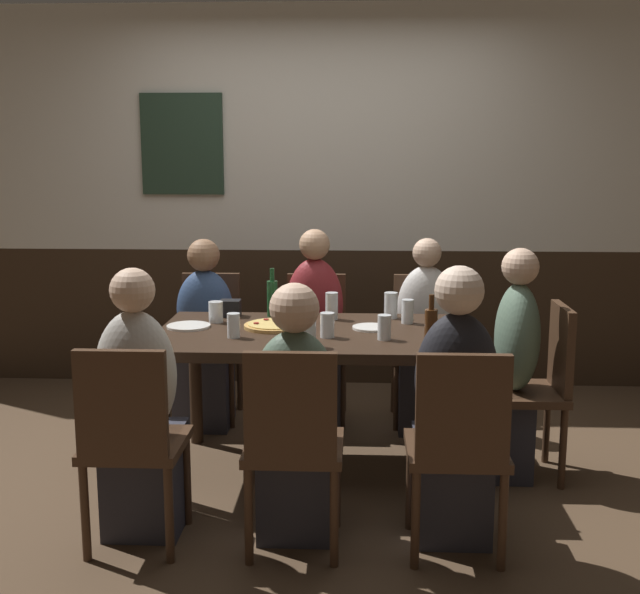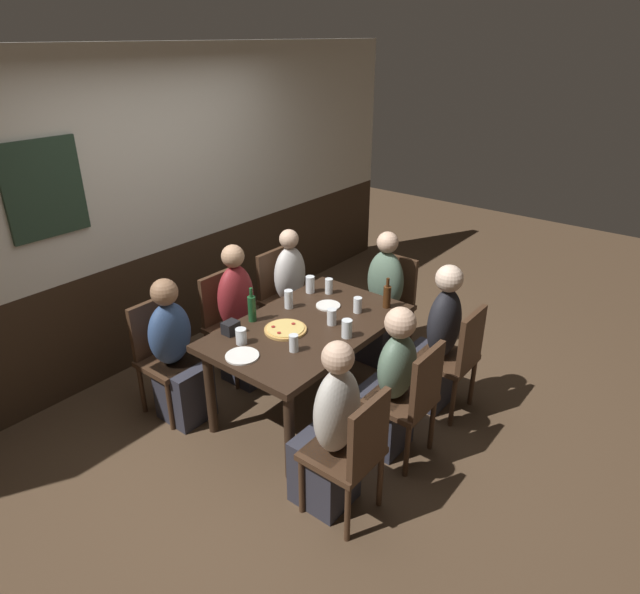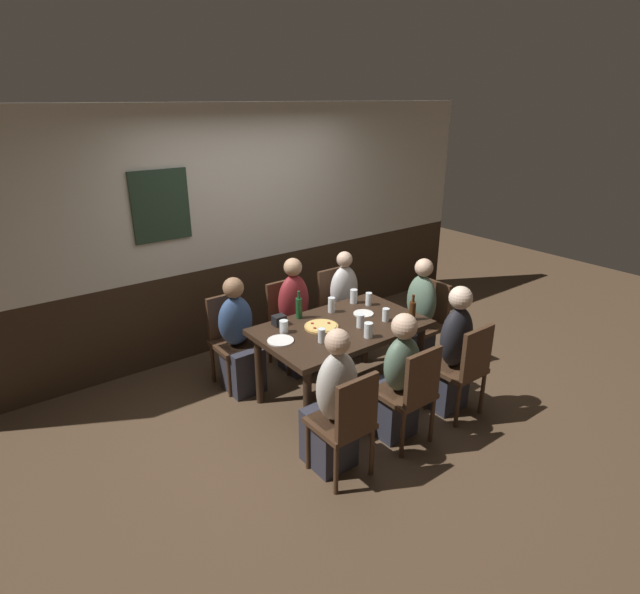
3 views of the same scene
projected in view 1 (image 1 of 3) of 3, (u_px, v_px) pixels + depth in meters
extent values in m
plane|color=#4C3826|center=(307.00, 470.00, 4.15)|extent=(12.00, 12.00, 0.00)
cube|color=#332316|center=(321.00, 316.00, 5.69)|extent=(6.40, 0.10, 0.95)
cube|color=beige|center=(321.00, 129.00, 5.46)|extent=(6.40, 0.10, 1.65)
cube|color=#233828|center=(182.00, 144.00, 5.45)|extent=(0.56, 0.03, 0.68)
cube|color=black|center=(307.00, 336.00, 4.03)|extent=(1.50, 0.91, 0.05)
cylinder|color=black|center=(164.00, 430.00, 3.75)|extent=(0.07, 0.07, 0.69)
cylinder|color=black|center=(442.00, 434.00, 3.69)|extent=(0.07, 0.07, 0.69)
cylinder|color=black|center=(196.00, 384.00, 4.49)|extent=(0.07, 0.07, 0.69)
cylinder|color=black|center=(428.00, 387.00, 4.43)|extent=(0.07, 0.07, 0.69)
cube|color=#422B1C|center=(294.00, 447.00, 3.29)|extent=(0.40, 0.40, 0.04)
cube|color=#422B1C|center=(290.00, 406.00, 3.07)|extent=(0.36, 0.04, 0.43)
cylinder|color=#422B1C|center=(259.00, 481.00, 3.51)|extent=(0.04, 0.04, 0.41)
cylinder|color=#422B1C|center=(337.00, 483.00, 3.49)|extent=(0.04, 0.04, 0.41)
cylinder|color=#422B1C|center=(249.00, 516.00, 3.18)|extent=(0.04, 0.04, 0.41)
cylinder|color=#422B1C|center=(334.00, 518.00, 3.16)|extent=(0.04, 0.04, 0.41)
cube|color=#422B1C|center=(523.00, 393.00, 4.03)|extent=(0.40, 0.40, 0.04)
cube|color=#422B1C|center=(561.00, 348.00, 3.98)|extent=(0.04, 0.36, 0.43)
cylinder|color=#422B1C|center=(492.00, 448.00, 3.91)|extent=(0.04, 0.04, 0.41)
cylinder|color=#422B1C|center=(482.00, 424.00, 4.24)|extent=(0.04, 0.04, 0.41)
cylinder|color=#422B1C|center=(563.00, 449.00, 3.89)|extent=(0.04, 0.04, 0.41)
cylinder|color=#422B1C|center=(547.00, 425.00, 4.23)|extent=(0.04, 0.04, 0.41)
cube|color=#422B1C|center=(424.00, 353.00, 4.83)|extent=(0.40, 0.40, 0.04)
cube|color=#422B1C|center=(423.00, 309.00, 4.96)|extent=(0.36, 0.04, 0.43)
cylinder|color=#422B1C|center=(455.00, 398.00, 4.70)|extent=(0.04, 0.04, 0.41)
cylinder|color=#422B1C|center=(396.00, 397.00, 4.71)|extent=(0.04, 0.04, 0.41)
cylinder|color=#422B1C|center=(448.00, 381.00, 5.03)|extent=(0.04, 0.04, 0.41)
cylinder|color=#422B1C|center=(394.00, 381.00, 5.04)|extent=(0.04, 0.04, 0.41)
cube|color=#422B1C|center=(207.00, 350.00, 4.89)|extent=(0.40, 0.40, 0.04)
cube|color=#422B1C|center=(212.00, 307.00, 5.02)|extent=(0.36, 0.04, 0.43)
cylinder|color=#422B1C|center=(231.00, 395.00, 4.76)|extent=(0.04, 0.04, 0.41)
cylinder|color=#422B1C|center=(175.00, 394.00, 4.77)|extent=(0.04, 0.04, 0.41)
cylinder|color=#422B1C|center=(240.00, 378.00, 5.09)|extent=(0.04, 0.04, 0.41)
cylinder|color=#422B1C|center=(187.00, 378.00, 5.11)|extent=(0.04, 0.04, 0.41)
cube|color=#422B1C|center=(315.00, 352.00, 4.86)|extent=(0.40, 0.40, 0.04)
cube|color=#422B1C|center=(317.00, 308.00, 4.99)|extent=(0.36, 0.04, 0.43)
cylinder|color=#422B1C|center=(342.00, 396.00, 4.73)|extent=(0.04, 0.04, 0.41)
cylinder|color=#422B1C|center=(285.00, 395.00, 4.74)|extent=(0.04, 0.04, 0.41)
cylinder|color=#422B1C|center=(343.00, 380.00, 5.06)|extent=(0.04, 0.04, 0.41)
cylinder|color=#422B1C|center=(290.00, 379.00, 5.08)|extent=(0.04, 0.04, 0.41)
cube|color=#422B1C|center=(136.00, 445.00, 3.32)|extent=(0.40, 0.40, 0.04)
cube|color=#422B1C|center=(121.00, 404.00, 3.11)|extent=(0.36, 0.04, 0.43)
cylinder|color=#422B1C|center=(111.00, 478.00, 3.54)|extent=(0.04, 0.04, 0.41)
cylinder|color=#422B1C|center=(187.00, 480.00, 3.52)|extent=(0.04, 0.04, 0.41)
cylinder|color=#422B1C|center=(85.00, 513.00, 3.21)|extent=(0.04, 0.04, 0.41)
cylinder|color=#422B1C|center=(169.00, 514.00, 3.19)|extent=(0.04, 0.04, 0.41)
cube|color=#422B1C|center=(456.00, 450.00, 3.26)|extent=(0.40, 0.40, 0.04)
cube|color=#422B1C|center=(463.00, 409.00, 3.04)|extent=(0.36, 0.04, 0.43)
cylinder|color=#422B1C|center=(410.00, 484.00, 3.48)|extent=(0.04, 0.04, 0.41)
cylinder|color=#422B1C|center=(489.00, 486.00, 3.46)|extent=(0.04, 0.04, 0.41)
cylinder|color=#422B1C|center=(415.00, 520.00, 3.14)|extent=(0.04, 0.04, 0.41)
cylinder|color=#422B1C|center=(503.00, 522.00, 3.13)|extent=(0.04, 0.04, 0.41)
cube|color=#2D2D38|center=(297.00, 481.00, 3.46)|extent=(0.32, 0.34, 0.45)
ellipsoid|color=#56705B|center=(295.00, 385.00, 3.29)|extent=(0.34, 0.22, 0.47)
sphere|color=#DBB293|center=(294.00, 308.00, 3.23)|extent=(0.20, 0.20, 0.20)
cube|color=#2D2D38|center=(495.00, 432.00, 4.07)|extent=(0.34, 0.32, 0.45)
ellipsoid|color=#56705B|center=(517.00, 337.00, 3.98)|extent=(0.22, 0.34, 0.54)
sphere|color=#DBB293|center=(520.00, 267.00, 3.91)|extent=(0.18, 0.18, 0.18)
cube|color=#2D2D38|center=(425.00, 392.00, 4.74)|extent=(0.32, 0.34, 0.45)
ellipsoid|color=silver|center=(426.00, 309.00, 4.74)|extent=(0.34, 0.22, 0.52)
sphere|color=#DBB293|center=(427.00, 253.00, 4.68)|extent=(0.17, 0.17, 0.17)
cube|color=#2D2D38|center=(204.00, 389.00, 4.80)|extent=(0.32, 0.34, 0.45)
ellipsoid|color=#334C7A|center=(205.00, 310.00, 4.80)|extent=(0.34, 0.22, 0.48)
sphere|color=#936B4C|center=(204.00, 255.00, 4.74)|extent=(0.19, 0.19, 0.19)
cube|color=#2D2D38|center=(314.00, 390.00, 4.77)|extent=(0.32, 0.34, 0.45)
ellipsoid|color=maroon|center=(315.00, 305.00, 4.77)|extent=(0.34, 0.22, 0.56)
sphere|color=tan|center=(315.00, 245.00, 4.70)|extent=(0.18, 0.18, 0.18)
cube|color=#2D2D38|center=(146.00, 479.00, 3.49)|extent=(0.32, 0.34, 0.45)
ellipsoid|color=beige|center=(136.00, 374.00, 3.31)|extent=(0.34, 0.22, 0.54)
sphere|color=#DBB293|center=(132.00, 290.00, 3.25)|extent=(0.18, 0.18, 0.18)
cube|color=#2D2D38|center=(450.00, 484.00, 3.43)|extent=(0.32, 0.34, 0.45)
ellipsoid|color=black|center=(457.00, 378.00, 3.25)|extent=(0.34, 0.22, 0.55)
sphere|color=beige|center=(459.00, 290.00, 3.18)|extent=(0.20, 0.20, 0.20)
cylinder|color=tan|center=(274.00, 326.00, 4.09)|extent=(0.30, 0.30, 0.02)
cylinder|color=#DBB760|center=(274.00, 324.00, 4.09)|extent=(0.27, 0.27, 0.01)
cylinder|color=maroon|center=(256.00, 323.00, 4.08)|extent=(0.03, 0.03, 0.00)
cylinder|color=maroon|center=(288.00, 323.00, 4.08)|extent=(0.03, 0.03, 0.00)
cylinder|color=maroon|center=(266.00, 319.00, 4.17)|extent=(0.03, 0.03, 0.00)
cylinder|color=silver|center=(327.00, 325.00, 3.88)|extent=(0.07, 0.07, 0.12)
cylinder|color=silver|center=(327.00, 330.00, 3.88)|extent=(0.06, 0.06, 0.07)
cylinder|color=silver|center=(407.00, 311.00, 4.19)|extent=(0.06, 0.06, 0.13)
cylinder|color=#331E14|center=(407.00, 315.00, 4.19)|extent=(0.06, 0.06, 0.09)
cylinder|color=silver|center=(234.00, 325.00, 3.87)|extent=(0.06, 0.06, 0.12)
cylinder|color=#331E14|center=(234.00, 328.00, 3.87)|extent=(0.06, 0.06, 0.09)
cylinder|color=silver|center=(216.00, 312.00, 4.22)|extent=(0.08, 0.08, 0.11)
cylinder|color=#C6842D|center=(216.00, 317.00, 4.22)|extent=(0.07, 0.07, 0.05)
cylinder|color=silver|center=(391.00, 305.00, 4.32)|extent=(0.07, 0.07, 0.14)
cylinder|color=#331E14|center=(391.00, 313.00, 4.33)|extent=(0.06, 0.06, 0.06)
cylinder|color=silver|center=(332.00, 306.00, 4.29)|extent=(0.07, 0.07, 0.15)
cylinder|color=#B26623|center=(332.00, 308.00, 4.29)|extent=(0.06, 0.06, 0.12)
cylinder|color=silver|center=(384.00, 327.00, 3.83)|extent=(0.07, 0.07, 0.12)
cylinder|color=gold|center=(384.00, 335.00, 3.83)|extent=(0.06, 0.06, 0.04)
cylinder|color=silver|center=(308.00, 333.00, 3.69)|extent=(0.08, 0.08, 0.13)
cylinder|color=#331E14|center=(308.00, 336.00, 3.69)|extent=(0.07, 0.07, 0.10)
cylinder|color=#194723|center=(272.00, 299.00, 4.37)|extent=(0.06, 0.06, 0.19)
cylinder|color=#194723|center=(272.00, 275.00, 4.34)|extent=(0.03, 0.03, 0.07)
cylinder|color=#42230F|center=(431.00, 328.00, 3.69)|extent=(0.06, 0.06, 0.17)
cylinder|color=#42230F|center=(432.00, 302.00, 3.67)|extent=(0.03, 0.03, 0.07)
cylinder|color=white|center=(189.00, 326.00, 4.10)|extent=(0.22, 0.22, 0.01)
cylinder|color=white|center=(371.00, 328.00, 4.07)|extent=(0.19, 0.19, 0.01)
cube|color=black|center=(230.00, 308.00, 4.37)|extent=(0.11, 0.09, 0.09)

